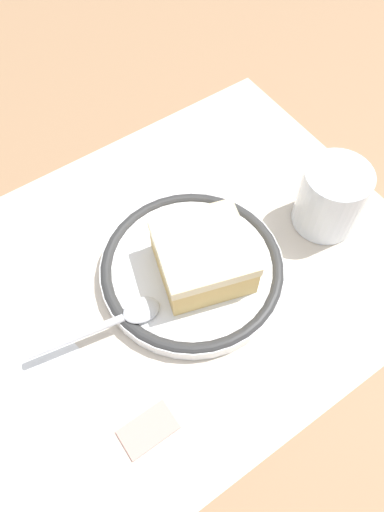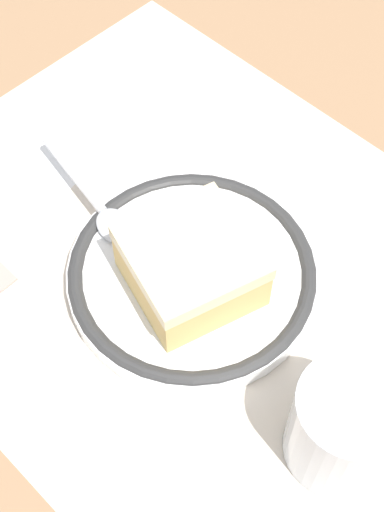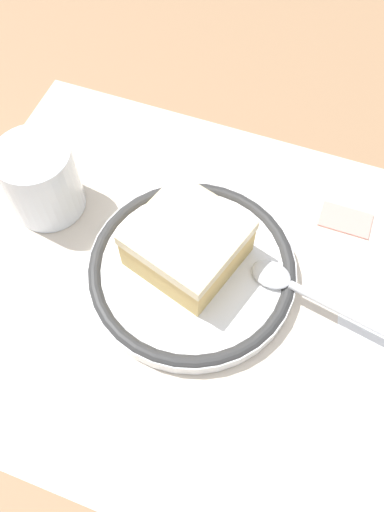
{
  "view_description": "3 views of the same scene",
  "coord_description": "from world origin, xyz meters",
  "px_view_note": "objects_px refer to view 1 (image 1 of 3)",
  "views": [
    {
      "loc": [
        0.13,
        0.21,
        0.45
      ],
      "look_at": [
        -0.01,
        0.01,
        0.04
      ],
      "focal_mm": 33.86,
      "sensor_mm": 36.0,
      "label": 1
    },
    {
      "loc": [
        -0.23,
        0.23,
        0.5
      ],
      "look_at": [
        -0.01,
        0.01,
        0.04
      ],
      "focal_mm": 53.15,
      "sensor_mm": 36.0,
      "label": 2
    },
    {
      "loc": [
        0.06,
        -0.19,
        0.43
      ],
      "look_at": [
        -0.01,
        0.01,
        0.04
      ],
      "focal_mm": 36.0,
      "sensor_mm": 36.0,
      "label": 3
    }
  ],
  "objects_px": {
    "cake_slice": "(203,256)",
    "cup": "(330,201)",
    "napkin": "(35,386)",
    "spoon": "(117,320)",
    "sugar_packet": "(148,429)",
    "plate": "(192,269)"
  },
  "relations": [
    {
      "from": "cake_slice",
      "to": "cup",
      "type": "height_order",
      "value": "cup"
    },
    {
      "from": "cup",
      "to": "napkin",
      "type": "xyz_separation_m",
      "value": [
        0.35,
        -0.01,
        -0.03
      ]
    },
    {
      "from": "spoon",
      "to": "sugar_packet",
      "type": "xyz_separation_m",
      "value": [
        0.03,
        0.1,
        -0.02
      ]
    },
    {
      "from": "plate",
      "to": "spoon",
      "type": "relative_size",
      "value": 1.46
    },
    {
      "from": "cake_slice",
      "to": "cup",
      "type": "relative_size",
      "value": 1.43
    },
    {
      "from": "cake_slice",
      "to": "spoon",
      "type": "distance_m",
      "value": 0.1
    },
    {
      "from": "spoon",
      "to": "sugar_packet",
      "type": "distance_m",
      "value": 0.1
    },
    {
      "from": "cup",
      "to": "napkin",
      "type": "height_order",
      "value": "cup"
    },
    {
      "from": "cup",
      "to": "cake_slice",
      "type": "bearing_deg",
      "value": -6.59
    },
    {
      "from": "napkin",
      "to": "spoon",
      "type": "bearing_deg",
      "value": -176.62
    },
    {
      "from": "plate",
      "to": "sugar_packet",
      "type": "bearing_deg",
      "value": 41.63
    },
    {
      "from": "cup",
      "to": "sugar_packet",
      "type": "bearing_deg",
      "value": 16.17
    },
    {
      "from": "plate",
      "to": "napkin",
      "type": "height_order",
      "value": "plate"
    },
    {
      "from": "napkin",
      "to": "sugar_packet",
      "type": "xyz_separation_m",
      "value": [
        -0.07,
        0.09,
        0.0
      ]
    },
    {
      "from": "cake_slice",
      "to": "sugar_packet",
      "type": "relative_size",
      "value": 2.19
    },
    {
      "from": "plate",
      "to": "cup",
      "type": "xyz_separation_m",
      "value": [
        -0.16,
        0.03,
        0.02
      ]
    },
    {
      "from": "spoon",
      "to": "napkin",
      "type": "height_order",
      "value": "spoon"
    },
    {
      "from": "spoon",
      "to": "napkin",
      "type": "distance_m",
      "value": 0.1
    },
    {
      "from": "spoon",
      "to": "cup",
      "type": "height_order",
      "value": "cup"
    },
    {
      "from": "cup",
      "to": "sugar_packet",
      "type": "relative_size",
      "value": 1.53
    },
    {
      "from": "plate",
      "to": "sugar_packet",
      "type": "relative_size",
      "value": 3.82
    },
    {
      "from": "spoon",
      "to": "sugar_packet",
      "type": "bearing_deg",
      "value": 74.24
    }
  ]
}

